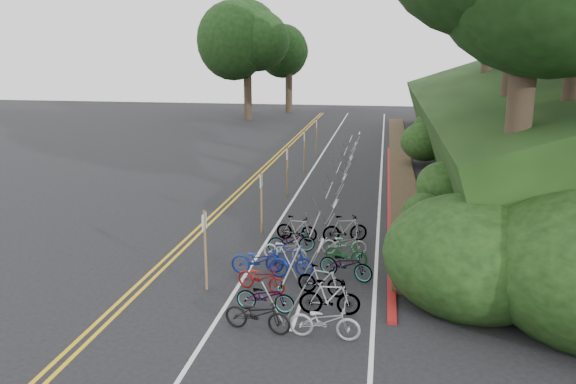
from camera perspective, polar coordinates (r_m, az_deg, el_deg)
ground at (r=18.22m, az=-7.97°, el=-8.96°), size 120.00×120.00×0.00m
road_markings at (r=27.37m, az=-0.32°, el=-0.89°), size 7.47×80.00×0.01m
red_curb at (r=28.81m, az=10.33°, el=-0.26°), size 0.25×28.00×0.10m
embankment at (r=36.08m, az=22.12°, el=5.90°), size 14.30×48.14×9.11m
bike_rack_front at (r=16.18m, az=0.42°, el=-8.40°), size 1.18×2.95×1.25m
bike_racks_rest at (r=29.68m, az=5.17°, el=1.94°), size 1.14×23.00×1.17m
signpost_near at (r=17.10m, az=-8.41°, el=-5.36°), size 0.08×0.40×2.52m
signposts_rest at (r=30.82m, az=0.89°, el=3.54°), size 0.08×18.40×2.50m
bike_front at (r=18.35m, az=-2.90°, el=-6.96°), size 0.80×1.97×1.01m
bike_valet at (r=17.95m, az=2.04°, el=-7.56°), size 3.62×9.34×1.05m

